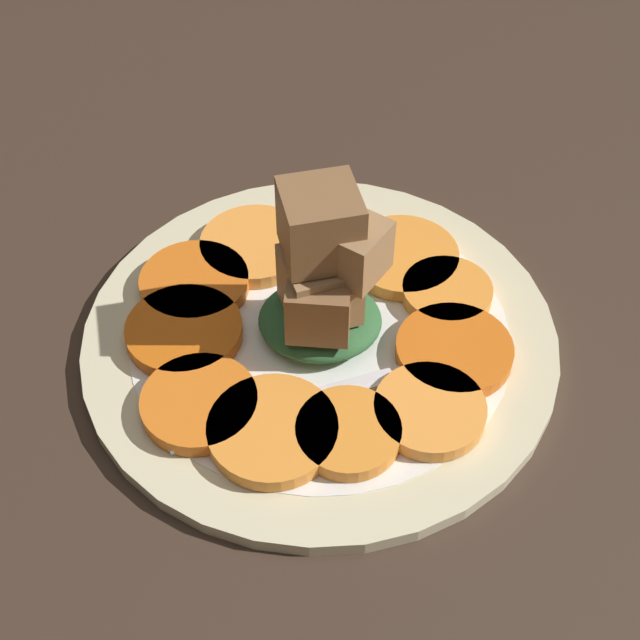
# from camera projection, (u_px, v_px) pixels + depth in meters

# --- Properties ---
(table_slab) EXTENTS (1.20, 1.20, 0.02)m
(table_slab) POSITION_uv_depth(u_px,v_px,m) (320.00, 352.00, 0.59)
(table_slab) COLOR #38281E
(table_slab) RESTS_ON ground
(plate) EXTENTS (0.30, 0.30, 0.01)m
(plate) POSITION_uv_depth(u_px,v_px,m) (320.00, 336.00, 0.57)
(plate) COLOR beige
(plate) RESTS_ON table_slab
(carrot_slice_0) EXTENTS (0.06, 0.06, 0.01)m
(carrot_slice_0) POSITION_uv_depth(u_px,v_px,m) (348.00, 432.00, 0.51)
(carrot_slice_0) COLOR orange
(carrot_slice_0) RESTS_ON plate
(carrot_slice_1) EXTENTS (0.07, 0.07, 0.01)m
(carrot_slice_1) POSITION_uv_depth(u_px,v_px,m) (430.00, 410.00, 0.52)
(carrot_slice_1) COLOR #F99539
(carrot_slice_1) RESTS_ON plate
(carrot_slice_2) EXTENTS (0.07, 0.07, 0.01)m
(carrot_slice_2) POSITION_uv_depth(u_px,v_px,m) (454.00, 351.00, 0.55)
(carrot_slice_2) COLOR orange
(carrot_slice_2) RESTS_ON plate
(carrot_slice_3) EXTENTS (0.06, 0.06, 0.01)m
(carrot_slice_3) POSITION_uv_depth(u_px,v_px,m) (447.00, 292.00, 0.59)
(carrot_slice_3) COLOR orange
(carrot_slice_3) RESTS_ON plate
(carrot_slice_4) EXTENTS (0.08, 0.08, 0.01)m
(carrot_slice_4) POSITION_uv_depth(u_px,v_px,m) (403.00, 257.00, 0.61)
(carrot_slice_4) COLOR orange
(carrot_slice_4) RESTS_ON plate
(carrot_slice_5) EXTENTS (0.06, 0.06, 0.01)m
(carrot_slice_5) POSITION_uv_depth(u_px,v_px,m) (323.00, 237.00, 0.62)
(carrot_slice_5) COLOR #D56013
(carrot_slice_5) RESTS_ON plate
(carrot_slice_6) EXTENTS (0.08, 0.08, 0.01)m
(carrot_slice_6) POSITION_uv_depth(u_px,v_px,m) (255.00, 246.00, 0.62)
(carrot_slice_6) COLOR #F99438
(carrot_slice_6) RESTS_ON plate
(carrot_slice_7) EXTENTS (0.07, 0.07, 0.01)m
(carrot_slice_7) POSITION_uv_depth(u_px,v_px,m) (194.00, 283.00, 0.59)
(carrot_slice_7) COLOR orange
(carrot_slice_7) RESTS_ON plate
(carrot_slice_8) EXTENTS (0.07, 0.07, 0.01)m
(carrot_slice_8) POSITION_uv_depth(u_px,v_px,m) (184.00, 331.00, 0.56)
(carrot_slice_8) COLOR #D55F13
(carrot_slice_8) RESTS_ON plate
(carrot_slice_9) EXTENTS (0.07, 0.07, 0.01)m
(carrot_slice_9) POSITION_uv_depth(u_px,v_px,m) (199.00, 403.00, 0.53)
(carrot_slice_9) COLOR orange
(carrot_slice_9) RESTS_ON plate
(carrot_slice_10) EXTENTS (0.08, 0.08, 0.01)m
(carrot_slice_10) POSITION_uv_depth(u_px,v_px,m) (273.00, 430.00, 0.51)
(carrot_slice_10) COLOR orange
(carrot_slice_10) RESTS_ON plate
(center_pile) EXTENTS (0.08, 0.07, 0.11)m
(center_pile) POSITION_uv_depth(u_px,v_px,m) (325.00, 280.00, 0.54)
(center_pile) COLOR #2D6033
(center_pile) RESTS_ON plate
(fork) EXTENTS (0.17, 0.08, 0.00)m
(fork) POSITION_uv_depth(u_px,v_px,m) (307.00, 399.00, 0.53)
(fork) COLOR silver
(fork) RESTS_ON plate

